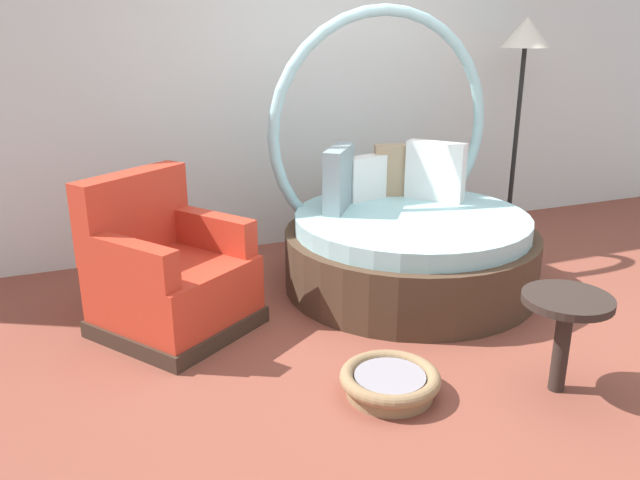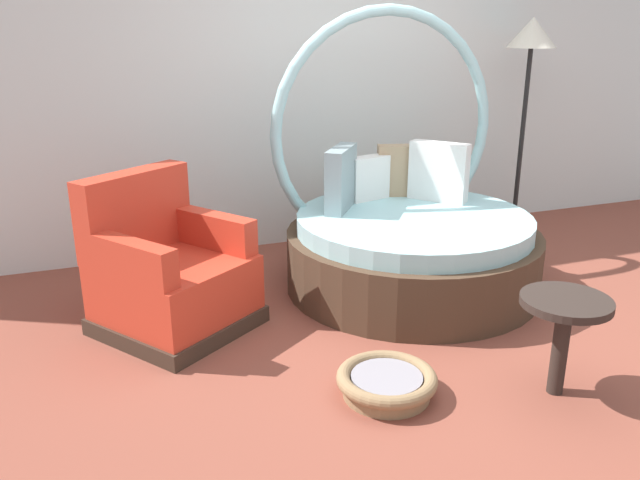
{
  "view_description": "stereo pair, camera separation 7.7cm",
  "coord_description": "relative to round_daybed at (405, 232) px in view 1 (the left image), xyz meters",
  "views": [
    {
      "loc": [
        -1.93,
        -3.0,
        1.8
      ],
      "look_at": [
        -0.58,
        0.4,
        0.55
      ],
      "focal_mm": 36.27,
      "sensor_mm": 36.0,
      "label": 1
    },
    {
      "loc": [
        -1.86,
        -3.02,
        1.8
      ],
      "look_at": [
        -0.58,
        0.4,
        0.55
      ],
      "focal_mm": 36.27,
      "sensor_mm": 36.0,
      "label": 2
    }
  ],
  "objects": [
    {
      "name": "ground_plane",
      "position": [
        -0.23,
        -0.8,
        -0.39
      ],
      "size": [
        8.0,
        8.0,
        0.02
      ],
      "primitive_type": "cube",
      "color": "brown"
    },
    {
      "name": "back_wall",
      "position": [
        -0.23,
        1.22,
        1.14
      ],
      "size": [
        8.0,
        0.12,
        3.04
      ],
      "primitive_type": "cube",
      "color": "silver",
      "rests_on": "ground_plane"
    },
    {
      "name": "side_table",
      "position": [
        0.04,
        -1.56,
        0.05
      ],
      "size": [
        0.44,
        0.44,
        0.52
      ],
      "color": "#2D231E",
      "rests_on": "ground_plane"
    },
    {
      "name": "round_daybed",
      "position": [
        0.0,
        0.0,
        0.0
      ],
      "size": [
        1.75,
        1.75,
        1.9
      ],
      "color": "#473323",
      "rests_on": "ground_plane"
    },
    {
      "name": "pet_basket",
      "position": [
        -0.78,
        -1.29,
        -0.3
      ],
      "size": [
        0.51,
        0.51,
        0.13
      ],
      "color": "#8E704C",
      "rests_on": "ground_plane"
    },
    {
      "name": "floor_lamp",
      "position": [
        1.47,
        0.74,
        1.16
      ],
      "size": [
        0.4,
        0.4,
        1.82
      ],
      "color": "black",
      "rests_on": "ground_plane"
    },
    {
      "name": "red_armchair",
      "position": [
        -1.68,
        -0.11,
        -0.05
      ],
      "size": [
        1.11,
        1.11,
        0.94
      ],
      "color": "#38281E",
      "rests_on": "ground_plane"
    }
  ]
}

